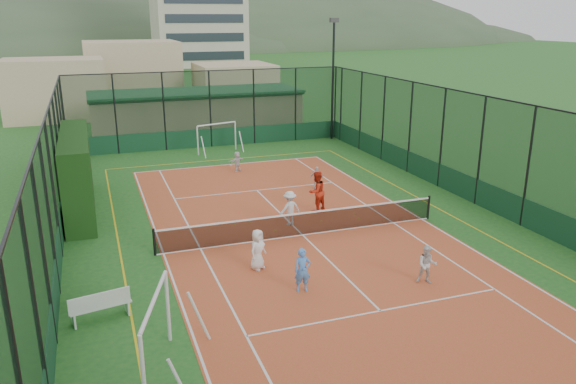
# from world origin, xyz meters

# --- Properties ---
(ground) EXTENTS (300.00, 300.00, 0.00)m
(ground) POSITION_xyz_m (0.00, 0.00, 0.00)
(ground) COLOR #1E5822
(ground) RESTS_ON ground
(court_slab) EXTENTS (11.17, 23.97, 0.01)m
(court_slab) POSITION_xyz_m (0.00, 0.00, 0.01)
(court_slab) COLOR #B53C28
(court_slab) RESTS_ON ground
(tennis_net) EXTENTS (11.67, 0.12, 1.06)m
(tennis_net) POSITION_xyz_m (0.00, 0.00, 0.53)
(tennis_net) COLOR black
(tennis_net) RESTS_ON ground
(perimeter_fence) EXTENTS (18.12, 34.12, 5.00)m
(perimeter_fence) POSITION_xyz_m (0.00, 0.00, 2.50)
(perimeter_fence) COLOR black
(perimeter_fence) RESTS_ON ground
(floodlight_ne) EXTENTS (0.60, 0.26, 8.25)m
(floodlight_ne) POSITION_xyz_m (8.60, 16.60, 4.12)
(floodlight_ne) COLOR black
(floodlight_ne) RESTS_ON ground
(clubhouse) EXTENTS (15.20, 7.20, 3.15)m
(clubhouse) POSITION_xyz_m (0.00, 22.00, 1.57)
(clubhouse) COLOR tan
(clubhouse) RESTS_ON ground
(distant_hills) EXTENTS (200.00, 60.00, 24.00)m
(distant_hills) POSITION_xyz_m (0.00, 150.00, 0.00)
(distant_hills) COLOR #384C33
(distant_hills) RESTS_ON ground
(hedge_left) EXTENTS (1.18, 7.86, 3.44)m
(hedge_left) POSITION_xyz_m (-8.30, 6.37, 1.72)
(hedge_left) COLOR black
(hedge_left) RESTS_ON ground
(white_bench) EXTENTS (1.77, 0.79, 0.96)m
(white_bench) POSITION_xyz_m (-7.80, -4.13, 0.48)
(white_bench) COLOR white
(white_bench) RESTS_ON ground
(futsal_goal_near) EXTENTS (3.25, 1.82, 2.02)m
(futsal_goal_near) POSITION_xyz_m (-6.56, -7.29, 1.01)
(futsal_goal_near) COLOR white
(futsal_goal_near) RESTS_ON ground
(futsal_goal_far) EXTENTS (2.96, 1.61, 1.83)m
(futsal_goal_far) POSITION_xyz_m (-0.00, 15.26, 0.92)
(futsal_goal_far) COLOR white
(futsal_goal_far) RESTS_ON ground
(child_near_left) EXTENTS (0.84, 0.78, 1.44)m
(child_near_left) POSITION_xyz_m (-2.58, -2.38, 0.73)
(child_near_left) COLOR white
(child_near_left) RESTS_ON court_slab
(child_near_mid) EXTENTS (0.57, 0.42, 1.43)m
(child_near_mid) POSITION_xyz_m (-1.72, -4.43, 0.73)
(child_near_mid) COLOR #508FE4
(child_near_mid) RESTS_ON court_slab
(child_near_right) EXTENTS (0.78, 0.72, 1.29)m
(child_near_right) POSITION_xyz_m (2.29, -5.26, 0.65)
(child_near_right) COLOR silver
(child_near_right) RESTS_ON court_slab
(child_far_left) EXTENTS (1.05, 0.74, 1.47)m
(child_far_left) POSITION_xyz_m (-0.09, 1.27, 0.75)
(child_far_left) COLOR white
(child_far_left) RESTS_ON court_slab
(child_far_right) EXTENTS (0.74, 0.54, 1.16)m
(child_far_right) POSITION_xyz_m (2.94, 5.64, 0.59)
(child_far_right) COLOR silver
(child_far_right) RESTS_ON court_slab
(child_far_back) EXTENTS (1.09, 0.80, 1.14)m
(child_far_back) POSITION_xyz_m (0.02, 10.28, 0.58)
(child_far_back) COLOR silver
(child_far_back) RESTS_ON court_slab
(coach) EXTENTS (1.09, 0.99, 1.83)m
(coach) POSITION_xyz_m (1.63, 2.53, 0.92)
(coach) COLOR red
(coach) RESTS_ON court_slab
(tennis_balls) EXTENTS (5.40, 1.38, 0.07)m
(tennis_balls) POSITION_xyz_m (0.41, 1.41, 0.04)
(tennis_balls) COLOR #CCE033
(tennis_balls) RESTS_ON court_slab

